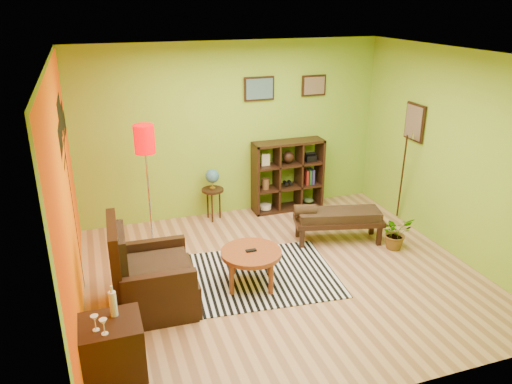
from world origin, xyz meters
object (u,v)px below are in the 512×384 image
object	(u,v)px
potted_plant	(395,236)
globe_table	(212,182)
floor_lamp	(145,151)
bench	(336,217)
cube_shelf	(289,176)
coffee_table	(251,256)
side_cabinet	(113,352)
armchair	(149,281)

from	to	relation	value
potted_plant	globe_table	bearing A→B (deg)	140.86
floor_lamp	bench	xyz separation A→B (m)	(2.62, -0.49, -1.13)
cube_shelf	potted_plant	xyz separation A→B (m)	(0.91, -1.85, -0.41)
cube_shelf	potted_plant	distance (m)	2.10
cube_shelf	coffee_table	bearing A→B (deg)	-122.94
side_cabinet	potted_plant	size ratio (longest dim) A/B	1.97
side_cabinet	cube_shelf	bearing A→B (deg)	46.80
side_cabinet	cube_shelf	size ratio (longest dim) A/B	0.81
side_cabinet	bench	bearing A→B (deg)	30.51
bench	side_cabinet	bearing A→B (deg)	-149.49
cube_shelf	side_cabinet	bearing A→B (deg)	-133.20
armchair	floor_lamp	bearing A→B (deg)	80.84
side_cabinet	potted_plant	distance (m)	4.29
armchair	globe_table	world-z (taller)	armchair
cube_shelf	bench	world-z (taller)	cube_shelf
armchair	globe_table	distance (m)	2.55
side_cabinet	bench	xyz separation A→B (m)	(3.32, 1.95, 0.05)
floor_lamp	bench	distance (m)	2.90
coffee_table	armchair	xyz separation A→B (m)	(-1.27, -0.09, -0.06)
globe_table	armchair	bearing A→B (deg)	-121.10
side_cabinet	cube_shelf	xyz separation A→B (m)	(3.11, 3.32, 0.27)
floor_lamp	globe_table	world-z (taller)	floor_lamp
coffee_table	side_cabinet	distance (m)	2.13
armchair	floor_lamp	xyz separation A→B (m)	(0.21, 1.32, 1.17)
coffee_table	floor_lamp	size ratio (longest dim) A/B	0.41
potted_plant	floor_lamp	bearing A→B (deg)	163.71
coffee_table	potted_plant	distance (m)	2.30
cube_shelf	bench	bearing A→B (deg)	-81.52
coffee_table	globe_table	size ratio (longest dim) A/B	0.88
bench	globe_table	bearing A→B (deg)	138.77
coffee_table	bench	xyz separation A→B (m)	(1.57, 0.74, -0.02)
coffee_table	armchair	bearing A→B (deg)	-175.97
side_cabinet	floor_lamp	size ratio (longest dim) A/B	0.52
side_cabinet	potted_plant	bearing A→B (deg)	20.06
globe_table	bench	bearing A→B (deg)	-41.23
coffee_table	potted_plant	xyz separation A→B (m)	(2.28, 0.26, -0.21)
globe_table	cube_shelf	bearing A→B (deg)	1.01
side_cabinet	bench	size ratio (longest dim) A/B	0.71
coffee_table	armchair	distance (m)	1.28
floor_lamp	cube_shelf	world-z (taller)	floor_lamp
side_cabinet	bench	distance (m)	3.85
armchair	cube_shelf	world-z (taller)	cube_shelf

